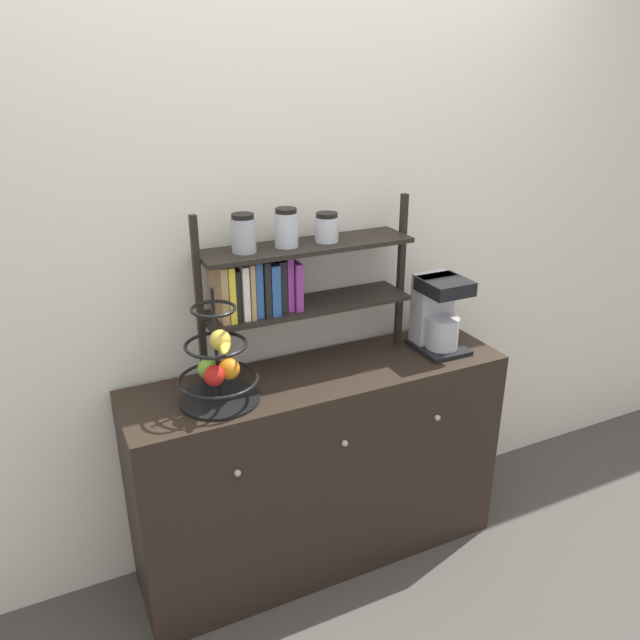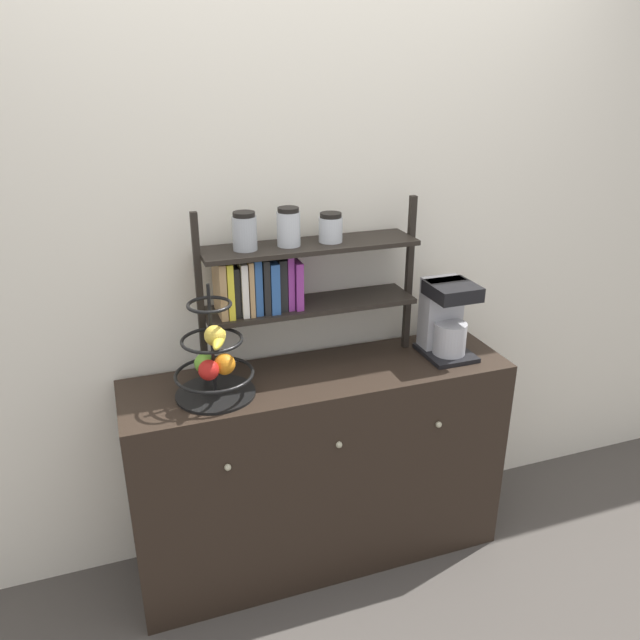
# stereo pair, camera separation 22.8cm
# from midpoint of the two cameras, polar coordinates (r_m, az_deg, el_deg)

# --- Properties ---
(ground_plane) EXTENTS (12.00, 12.00, 0.00)m
(ground_plane) POSITION_cam_midpoint_polar(r_m,az_deg,el_deg) (2.74, -0.60, -22.97)
(ground_plane) COLOR #47423D
(wall_back) EXTENTS (7.00, 0.05, 2.60)m
(wall_back) POSITION_cam_midpoint_polar(r_m,az_deg,el_deg) (2.43, -5.25, 6.77)
(wall_back) COLOR silver
(wall_back) RESTS_ON ground_plane
(sideboard) EXTENTS (1.49, 0.42, 0.86)m
(sideboard) POSITION_cam_midpoint_polar(r_m,az_deg,el_deg) (2.60, -2.58, -13.40)
(sideboard) COLOR black
(sideboard) RESTS_ON ground_plane
(coffee_maker) EXTENTS (0.19, 0.22, 0.31)m
(coffee_maker) POSITION_cam_midpoint_polar(r_m,az_deg,el_deg) (2.55, 8.21, 0.58)
(coffee_maker) COLOR black
(coffee_maker) RESTS_ON sideboard
(fruit_stand) EXTENTS (0.28, 0.28, 0.42)m
(fruit_stand) POSITION_cam_midpoint_polar(r_m,az_deg,el_deg) (2.17, -12.29, -4.29)
(fruit_stand) COLOR black
(fruit_stand) RESTS_ON sideboard
(shelf_hutch) EXTENTS (0.85, 0.20, 0.63)m
(shelf_hutch) POSITION_cam_midpoint_polar(r_m,az_deg,el_deg) (2.29, -6.53, 4.16)
(shelf_hutch) COLOR black
(shelf_hutch) RESTS_ON sideboard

